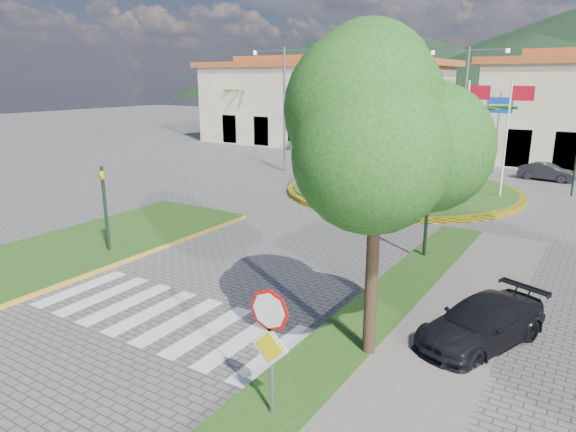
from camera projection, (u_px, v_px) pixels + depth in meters
The scene contains 20 objects.
ground at pixel (18, 390), 10.42m from camera, with size 160.00×160.00×0.00m, color slate.
verge_right at pixel (268, 414), 9.55m from camera, with size 1.60×28.00×0.18m, color #214513.
median_left at pixel (75, 250), 18.65m from camera, with size 5.00×14.00×0.18m, color #214513.
crosswalk at pixel (162, 316), 13.68m from camera, with size 8.00×3.00×0.01m, color silver.
roundabout_island at pixel (402, 189), 28.29m from camera, with size 12.70×12.70×6.00m.
stop_sign at pixel (270, 334), 9.02m from camera, with size 0.80×0.11×2.65m.
deciduous_tree at pixel (378, 128), 10.29m from camera, with size 3.60×3.60×6.80m.
traffic_light_left at pixel (105, 202), 17.90m from camera, with size 0.15×0.18×3.20m.
traffic_light_right at pixel (427, 206), 17.36m from camera, with size 0.15×0.18×3.20m.
direction_sign_west at pixel (423, 116), 35.76m from camera, with size 1.60×0.14×5.20m.
direction_sign_east at pixel (498, 119), 33.17m from camera, with size 1.60×0.14×5.20m.
street_lamp_centre at pixel (464, 103), 33.16m from camera, with size 4.80×0.16×8.00m.
street_lamp_west at pixel (284, 103), 33.45m from camera, with size 4.80×0.16×8.00m.
building_left at pixel (321, 102), 47.60m from camera, with size 23.32×9.54×8.05m.
hill_far_west at pixel (367, 60), 150.03m from camera, with size 140.00×140.00×22.00m, color black.
hill_near_back at pixel (527, 69), 119.39m from camera, with size 110.00×110.00×16.00m, color black.
white_van at pixel (311, 144), 44.15m from camera, with size 1.88×4.07×1.13m, color silver.
car_dark_a at pixel (449, 150), 40.14m from camera, with size 1.43×3.55×1.21m, color black.
car_dark_b at pixel (547, 172), 31.45m from camera, with size 1.12×3.22×1.06m, color black.
car_side_right at pixel (482, 323), 12.10m from camera, with size 1.54×3.79×1.10m, color black.
Camera 1 is at (9.54, -4.75, 6.16)m, focal length 32.00 mm.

